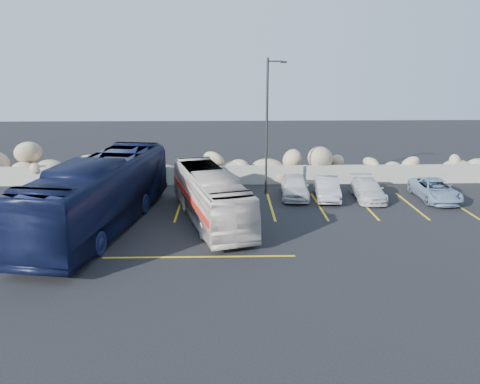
{
  "coord_description": "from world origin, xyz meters",
  "views": [
    {
      "loc": [
        0.23,
        -17.76,
        7.9
      ],
      "look_at": [
        0.79,
        4.0,
        1.71
      ],
      "focal_mm": 35.0,
      "sensor_mm": 36.0,
      "label": 1
    }
  ],
  "objects_px": {
    "vintage_bus": "(210,196)",
    "car_d": "(435,190)",
    "car_b": "(327,188)",
    "tour_coach": "(100,194)",
    "car_c": "(368,190)",
    "lamppost": "(268,124)",
    "car_a": "(295,186)"
  },
  "relations": [
    {
      "from": "tour_coach",
      "to": "car_b",
      "type": "distance_m",
      "value": 12.83
    },
    {
      "from": "car_c",
      "to": "car_d",
      "type": "distance_m",
      "value": 3.89
    },
    {
      "from": "car_b",
      "to": "lamppost",
      "type": "bearing_deg",
      "value": 169.63
    },
    {
      "from": "car_a",
      "to": "car_d",
      "type": "bearing_deg",
      "value": -0.76
    },
    {
      "from": "vintage_bus",
      "to": "car_a",
      "type": "height_order",
      "value": "vintage_bus"
    },
    {
      "from": "tour_coach",
      "to": "car_d",
      "type": "distance_m",
      "value": 18.71
    },
    {
      "from": "car_a",
      "to": "car_b",
      "type": "height_order",
      "value": "car_a"
    },
    {
      "from": "car_b",
      "to": "car_d",
      "type": "relative_size",
      "value": 0.89
    },
    {
      "from": "tour_coach",
      "to": "car_d",
      "type": "relative_size",
      "value": 2.92
    },
    {
      "from": "vintage_bus",
      "to": "car_a",
      "type": "distance_m",
      "value": 6.34
    },
    {
      "from": "vintage_bus",
      "to": "car_d",
      "type": "bearing_deg",
      "value": -1.53
    },
    {
      "from": "car_a",
      "to": "car_d",
      "type": "height_order",
      "value": "car_a"
    },
    {
      "from": "car_a",
      "to": "car_c",
      "type": "distance_m",
      "value": 4.26
    },
    {
      "from": "lamppost",
      "to": "tour_coach",
      "type": "distance_m",
      "value": 10.48
    },
    {
      "from": "car_c",
      "to": "car_d",
      "type": "bearing_deg",
      "value": -0.7
    },
    {
      "from": "vintage_bus",
      "to": "car_b",
      "type": "relative_size",
      "value": 2.47
    },
    {
      "from": "car_a",
      "to": "tour_coach",
      "type": "bearing_deg",
      "value": -149.37
    },
    {
      "from": "car_c",
      "to": "car_b",
      "type": "bearing_deg",
      "value": 179.44
    },
    {
      "from": "car_c",
      "to": "car_a",
      "type": "bearing_deg",
      "value": 176.12
    },
    {
      "from": "car_a",
      "to": "lamppost",
      "type": "bearing_deg",
      "value": 163.1
    },
    {
      "from": "vintage_bus",
      "to": "car_c",
      "type": "distance_m",
      "value": 9.77
    },
    {
      "from": "vintage_bus",
      "to": "tour_coach",
      "type": "distance_m",
      "value": 5.33
    },
    {
      "from": "vintage_bus",
      "to": "lamppost",
      "type": "bearing_deg",
      "value": 39.42
    },
    {
      "from": "car_c",
      "to": "car_d",
      "type": "height_order",
      "value": "car_d"
    },
    {
      "from": "car_b",
      "to": "tour_coach",
      "type": "bearing_deg",
      "value": -153.3
    },
    {
      "from": "car_d",
      "to": "car_c",
      "type": "bearing_deg",
      "value": 177.52
    },
    {
      "from": "car_c",
      "to": "vintage_bus",
      "type": "bearing_deg",
      "value": -155.92
    },
    {
      "from": "tour_coach",
      "to": "car_b",
      "type": "relative_size",
      "value": 3.28
    },
    {
      "from": "car_a",
      "to": "car_c",
      "type": "height_order",
      "value": "car_a"
    },
    {
      "from": "tour_coach",
      "to": "car_d",
      "type": "xyz_separation_m",
      "value": [
        18.19,
        4.23,
        -1.13
      ]
    },
    {
      "from": "vintage_bus",
      "to": "car_d",
      "type": "distance_m",
      "value": 13.39
    },
    {
      "from": "lamppost",
      "to": "vintage_bus",
      "type": "relative_size",
      "value": 0.87
    }
  ]
}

